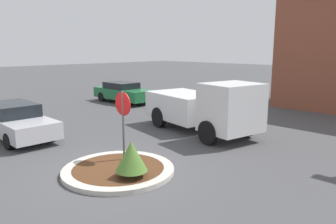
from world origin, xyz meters
The scene contains 7 objects.
ground_plane centered at (0.00, 0.00, 0.00)m, with size 120.00×120.00×0.00m, color #474749.
traffic_island centered at (0.00, 0.00, 0.07)m, with size 3.27×3.27×0.14m.
stop_sign centered at (-0.47, 0.57, 1.60)m, with size 0.73×0.07×2.30m.
island_shrub centered at (0.82, -0.15, 0.73)m, with size 0.87×0.87×1.01m.
utility_truck centered at (-1.17, 5.33, 1.12)m, with size 5.78×3.10×2.27m.
parked_sedan_silver centered at (-6.08, -0.68, 0.70)m, with size 4.78×1.80×1.40m.
parked_sedan_green centered at (-10.03, 7.75, 0.70)m, with size 4.49×1.84×1.34m.
Camera 1 is at (7.49, -5.36, 3.59)m, focal length 35.00 mm.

